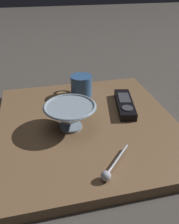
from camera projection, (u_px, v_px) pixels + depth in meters
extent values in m
plane|color=#47423D|center=(88.00, 130.00, 0.79)|extent=(6.00, 6.00, 0.00)
cube|color=brown|center=(88.00, 126.00, 0.78)|extent=(0.57, 0.60, 0.03)
cylinder|color=#8C9EAD|center=(71.00, 126.00, 0.74)|extent=(0.07, 0.07, 0.01)
cone|color=#8C9EAD|center=(70.00, 116.00, 0.72)|extent=(0.16, 0.16, 0.07)
torus|color=#8C9EAD|center=(70.00, 106.00, 0.71)|extent=(0.16, 0.16, 0.01)
cylinder|color=#33598C|center=(81.00, 86.00, 0.91)|extent=(0.08, 0.08, 0.08)
torus|color=#33598C|center=(75.00, 81.00, 0.94)|extent=(0.03, 0.05, 0.05)
cylinder|color=#A3A5B2|center=(118.00, 159.00, 0.60)|extent=(0.09, 0.09, 0.01)
sphere|color=#A3A5B2|center=(106.00, 176.00, 0.55)|extent=(0.03, 0.03, 0.03)
cube|color=black|center=(125.00, 104.00, 0.84)|extent=(0.09, 0.20, 0.03)
cylinder|color=#3A3A42|center=(127.00, 108.00, 0.79)|extent=(0.04, 0.04, 0.00)
cube|color=#3A3A42|center=(124.00, 98.00, 0.86)|extent=(0.05, 0.08, 0.00)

